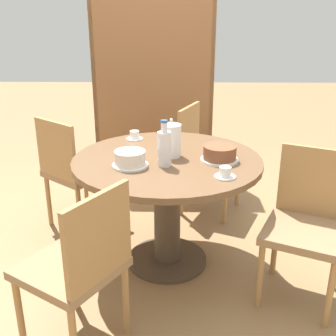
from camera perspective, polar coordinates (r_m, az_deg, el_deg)
ground_plane at (r=2.84m, az=-0.10°, el=-12.46°), size 14.00×14.00×0.00m
dining_table at (r=2.59m, az=-0.11°, el=-2.41°), size 1.14×1.14×0.72m
chair_a at (r=3.14m, az=-12.63°, el=-0.18°), size 0.59×0.59×0.85m
chair_b at (r=2.02m, az=-11.98°, el=-12.71°), size 0.58×0.58×0.85m
chair_c at (r=2.46m, az=18.32°, el=-6.91°), size 0.56×0.56×0.85m
chair_d at (r=3.35m, az=4.95°, el=1.66°), size 0.55×0.55×0.85m
bookshelf at (r=4.00m, az=-1.97°, el=9.93°), size 1.10×0.28×1.62m
coffee_pot at (r=2.52m, az=0.44°, el=3.92°), size 0.12×0.12×0.24m
water_bottle at (r=2.37m, az=-0.52°, el=2.79°), size 0.08×0.08×0.27m
cake_main at (r=2.49m, az=7.01°, el=1.95°), size 0.22×0.22×0.09m
cake_second at (r=2.39m, az=-5.16°, el=1.23°), size 0.21×0.21×0.09m
cup_a at (r=2.89m, az=-4.56°, el=4.35°), size 0.12×0.12×0.06m
cup_b at (r=2.25m, az=7.75°, el=-0.71°), size 0.12×0.12×0.06m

